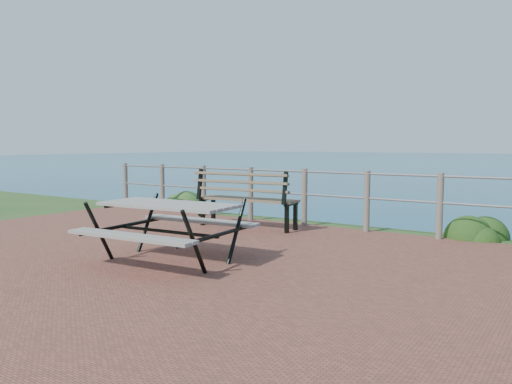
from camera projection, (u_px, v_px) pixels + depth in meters
ground at (172, 264)px, 6.04m from camera, size 10.00×7.00×0.12m
safety_railing at (305, 194)px, 8.75m from camera, size 9.40×0.10×1.00m
picnic_table at (168, 226)px, 6.05m from camera, size 1.75×1.47×0.72m
park_bench at (248, 190)px, 8.51m from camera, size 1.81×0.60×1.00m
shrub_lip_west at (190, 209)px, 11.13m from camera, size 0.85×0.85×0.63m
shrub_lip_east at (469, 237)px, 7.76m from camera, size 0.76×0.76×0.49m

